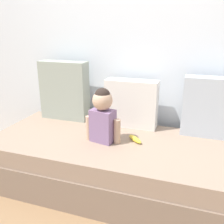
# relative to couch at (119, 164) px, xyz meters

# --- Properties ---
(ground_plane) EXTENTS (12.00, 12.00, 0.00)m
(ground_plane) POSITION_rel_couch_xyz_m (0.00, 0.00, -0.21)
(ground_plane) COLOR #93704C
(back_wall) EXTENTS (5.46, 0.10, 2.53)m
(back_wall) POSITION_rel_couch_xyz_m (0.00, 0.60, 1.05)
(back_wall) COLOR silver
(back_wall) RESTS_ON ground
(couch) EXTENTS (2.26, 0.94, 0.43)m
(couch) POSITION_rel_couch_xyz_m (0.00, 0.00, 0.00)
(couch) COLOR #826C5B
(couch) RESTS_ON ground
(throw_pillow_left) EXTENTS (0.48, 0.16, 0.58)m
(throw_pillow_left) POSITION_rel_couch_xyz_m (-0.70, 0.37, 0.51)
(throw_pillow_left) COLOR #99A393
(throw_pillow_left) RESTS_ON couch
(throw_pillow_center) EXTENTS (0.48, 0.16, 0.44)m
(throw_pillow_center) POSITION_rel_couch_xyz_m (0.00, 0.37, 0.44)
(throw_pillow_center) COLOR silver
(throw_pillow_center) RESTS_ON couch
(throw_pillow_right) EXTENTS (0.48, 0.16, 0.51)m
(throw_pillow_right) POSITION_rel_couch_xyz_m (0.70, 0.37, 0.47)
(throw_pillow_right) COLOR #B2BCC6
(throw_pillow_right) RESTS_ON couch
(toddler) EXTENTS (0.30, 0.16, 0.45)m
(toddler) POSITION_rel_couch_xyz_m (-0.13, -0.04, 0.45)
(toddler) COLOR gray
(toddler) RESTS_ON couch
(banana) EXTENTS (0.15, 0.15, 0.04)m
(banana) POSITION_rel_couch_xyz_m (0.12, 0.04, 0.24)
(banana) COLOR yellow
(banana) RESTS_ON couch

